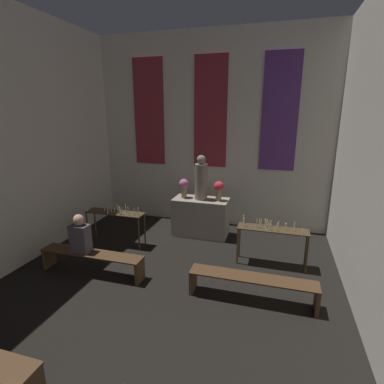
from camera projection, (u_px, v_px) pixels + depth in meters
wall_back at (211, 131)px, 8.09m from camera, size 6.55×0.16×5.14m
altar at (201, 217)px, 7.73m from camera, size 1.39×0.68×0.97m
statue at (201, 179)px, 7.47m from camera, size 0.32×0.32×1.12m
flower_vase_left at (184, 186)px, 7.65m from camera, size 0.24×0.24×0.49m
flower_vase_right at (219, 189)px, 7.40m from camera, size 0.24×0.24×0.49m
candle_rack_left at (115, 216)px, 7.13m from camera, size 1.43×0.38×1.01m
candle_rack_right at (272, 234)px, 6.14m from camera, size 1.43×0.38×1.00m
pew_back_left at (92, 258)px, 5.88m from camera, size 2.13×0.36×0.45m
pew_back_right at (252, 283)px, 5.03m from camera, size 2.13×0.36×0.45m
person_seated at (80, 235)px, 5.82m from camera, size 0.36×0.24×0.77m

